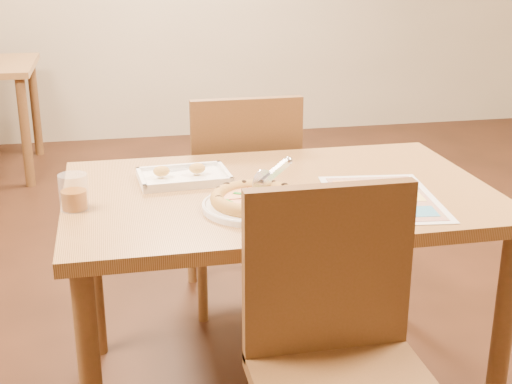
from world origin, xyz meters
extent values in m
cube|color=#A17340|center=(0.00, 0.00, 0.70)|extent=(1.30, 0.85, 0.04)
cylinder|color=brown|center=(-0.59, 0.36, 0.34)|extent=(0.06, 0.06, 0.68)
cylinder|color=brown|center=(0.59, -0.36, 0.34)|extent=(0.06, 0.06, 0.68)
cylinder|color=brown|center=(0.59, 0.36, 0.34)|extent=(0.06, 0.06, 0.68)
cube|color=brown|center=(0.00, -0.51, 0.68)|extent=(0.42, 0.04, 0.45)
cube|color=brown|center=(0.00, 0.70, 0.45)|extent=(0.42, 0.42, 0.04)
cube|color=brown|center=(0.00, 0.51, 0.68)|extent=(0.42, 0.04, 0.45)
cylinder|color=brown|center=(-1.01, 2.43, 0.34)|extent=(0.06, 0.06, 0.68)
cylinder|color=brown|center=(-1.01, 3.17, 0.34)|extent=(0.06, 0.06, 0.68)
cylinder|color=white|center=(-0.10, -0.16, 0.73)|extent=(0.39, 0.39, 0.02)
cylinder|color=gold|center=(-0.11, -0.15, 0.74)|extent=(0.25, 0.25, 0.01)
cylinder|color=#E9C57E|center=(-0.11, -0.15, 0.75)|extent=(0.21, 0.21, 0.01)
torus|color=gold|center=(-0.11, -0.15, 0.75)|extent=(0.26, 0.26, 0.04)
cylinder|color=silver|center=(-0.08, -0.14, 0.79)|extent=(0.07, 0.05, 0.08)
cube|color=silver|center=(-0.04, -0.11, 0.81)|extent=(0.11, 0.08, 0.06)
cube|color=white|center=(-0.28, 0.14, 0.73)|extent=(0.29, 0.21, 0.02)
cube|color=silver|center=(-0.28, 0.14, 0.74)|extent=(0.14, 0.05, 0.00)
ellipsoid|color=gold|center=(-0.35, 0.14, 0.76)|extent=(0.05, 0.04, 0.03)
ellipsoid|color=gold|center=(-0.23, 0.14, 0.76)|extent=(0.05, 0.04, 0.03)
cylinder|color=#7A3D09|center=(-0.61, -0.05, 0.75)|extent=(0.07, 0.07, 0.05)
cylinder|color=white|center=(-0.61, -0.05, 0.77)|extent=(0.08, 0.08, 0.10)
cube|color=silver|center=(0.28, -0.15, 0.72)|extent=(0.36, 0.47, 0.00)
camera|label=1|loc=(-0.49, -2.01, 1.43)|focal=50.00mm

